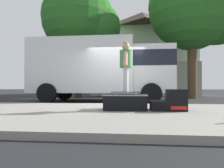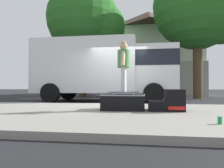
% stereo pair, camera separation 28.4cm
% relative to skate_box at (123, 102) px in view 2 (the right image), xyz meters
% --- Properties ---
extents(ground_plane, '(140.00, 140.00, 0.00)m').
position_rel_skate_box_xyz_m(ground_plane, '(-0.56, 2.67, -0.34)').
color(ground_plane, black).
extents(sidewalk_slab, '(50.00, 5.00, 0.12)m').
position_rel_skate_box_xyz_m(sidewalk_slab, '(-0.56, -0.33, -0.28)').
color(sidewalk_slab, gray).
rests_on(sidewalk_slab, ground).
extents(skate_box, '(1.11, 0.77, 0.40)m').
position_rel_skate_box_xyz_m(skate_box, '(0.00, 0.00, 0.00)').
color(skate_box, black).
rests_on(skate_box, sidewalk_slab).
extents(kicker_ramp, '(0.86, 0.70, 0.54)m').
position_rel_skate_box_xyz_m(kicker_ramp, '(1.15, -0.00, 0.01)').
color(kicker_ramp, black).
rests_on(kicker_ramp, sidewalk_slab).
extents(skateboard, '(0.79, 0.24, 0.07)m').
position_rel_skate_box_xyz_m(skateboard, '(0.01, -0.03, 0.24)').
color(skateboard, navy).
rests_on(skateboard, skate_box).
extents(skater_kid, '(0.32, 0.68, 1.32)m').
position_rel_skate_box_xyz_m(skater_kid, '(0.01, -0.03, 1.04)').
color(skater_kid, silver).
rests_on(skater_kid, skateboard).
extents(soda_can, '(0.07, 0.07, 0.13)m').
position_rel_skate_box_xyz_m(soda_can, '(1.72, -1.88, -0.15)').
color(soda_can, '#198C3F').
rests_on(soda_can, sidewalk_slab).
extents(box_truck, '(6.91, 2.63, 3.05)m').
position_rel_skate_box_xyz_m(box_truck, '(-1.36, 4.87, 1.37)').
color(box_truck, white).
rests_on(box_truck, ground).
extents(street_tree_main, '(6.08, 5.53, 8.65)m').
position_rel_skate_box_xyz_m(street_tree_main, '(4.24, 8.27, 5.38)').
color(street_tree_main, brown).
rests_on(street_tree_main, ground).
extents(street_tree_neighbour, '(5.57, 5.06, 8.13)m').
position_rel_skate_box_xyz_m(street_tree_neighbour, '(-3.43, 8.88, 5.11)').
color(street_tree_neighbour, brown).
rests_on(street_tree_neighbour, ground).
extents(house_behind, '(9.54, 8.23, 8.40)m').
position_rel_skate_box_xyz_m(house_behind, '(1.06, 15.81, 3.91)').
color(house_behind, silver).
rests_on(house_behind, ground).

